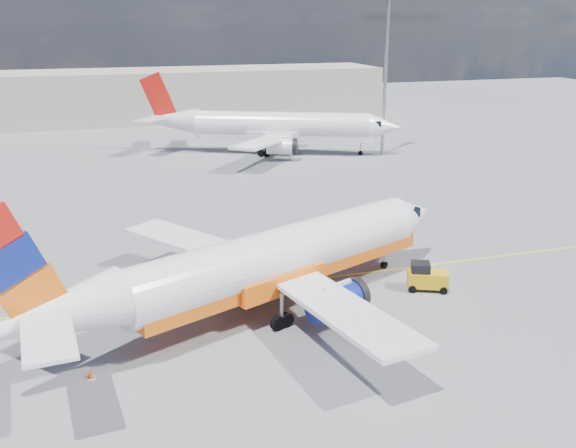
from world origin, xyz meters
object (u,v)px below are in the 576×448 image
object	(u,v)px
main_jet	(268,261)
gse_tug	(426,277)
traffic_cone	(91,374)
second_jet	(274,127)

from	to	relation	value
main_jet	gse_tug	xyz separation A→B (m)	(10.12, -0.00, -2.22)
gse_tug	traffic_cone	xyz separation A→B (m)	(-20.06, -4.51, -0.57)
second_jet	traffic_cone	size ratio (longest dim) A/B	62.05
second_jet	gse_tug	world-z (taller)	second_jet
main_jet	second_jet	xyz separation A→B (m)	(13.01, 43.13, 0.21)
main_jet	traffic_cone	distance (m)	11.27
main_jet	second_jet	bearing A→B (deg)	50.04
second_jet	gse_tug	xyz separation A→B (m)	(-2.89, -43.13, -2.44)
gse_tug	traffic_cone	world-z (taller)	gse_tug
main_jet	gse_tug	distance (m)	10.36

